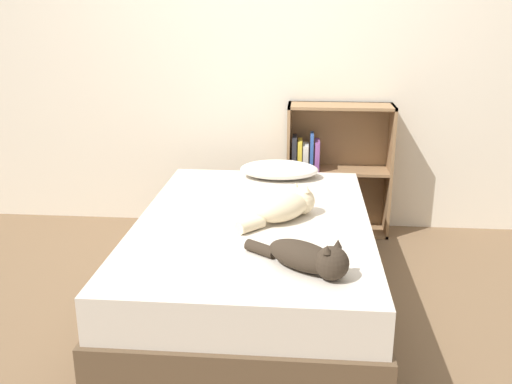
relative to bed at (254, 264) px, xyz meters
name	(u,v)px	position (x,y,z in m)	size (l,w,h in m)	color
ground_plane	(254,307)	(0.00, 0.00, -0.25)	(8.00, 8.00, 0.00)	brown
wall_back	(271,52)	(0.00, 1.31, 1.00)	(8.00, 0.06, 2.50)	silver
bed	(254,264)	(0.00, 0.00, 0.00)	(1.22, 1.85, 0.51)	brown
pillow	(279,170)	(0.10, 0.75, 0.31)	(0.50, 0.29, 0.11)	white
cat_light	(286,206)	(0.16, 0.01, 0.33)	(0.40, 0.42, 0.17)	beige
cat_dark	(309,258)	(0.28, -0.59, 0.32)	(0.45, 0.36, 0.16)	#33281E
bookshelf	(334,166)	(0.46, 1.18, 0.22)	(0.72, 0.26, 0.92)	#8E6B47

